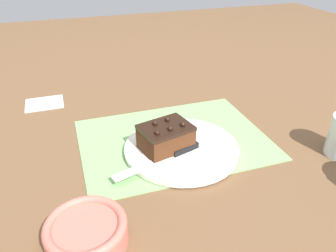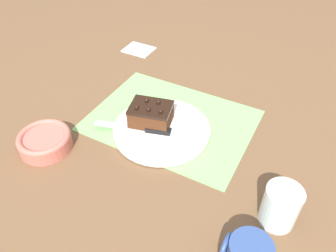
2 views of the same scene
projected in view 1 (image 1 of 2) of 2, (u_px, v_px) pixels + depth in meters
name	position (u px, v px, depth m)	size (l,w,h in m)	color
ground_plane	(174.00, 140.00, 0.83)	(3.00, 3.00, 0.00)	brown
placemat_woven	(174.00, 139.00, 0.83)	(0.46, 0.34, 0.00)	#7AB266
cake_plate	(182.00, 148.00, 0.78)	(0.27, 0.27, 0.01)	white
chocolate_cake	(166.00, 137.00, 0.75)	(0.13, 0.11, 0.07)	#472614
serving_knife	(171.00, 154.00, 0.73)	(0.21, 0.08, 0.01)	black
small_bowl	(86.00, 231.00, 0.54)	(0.14, 0.14, 0.05)	#C66656
folded_napkin	(44.00, 103.00, 1.00)	(0.11, 0.09, 0.01)	silver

